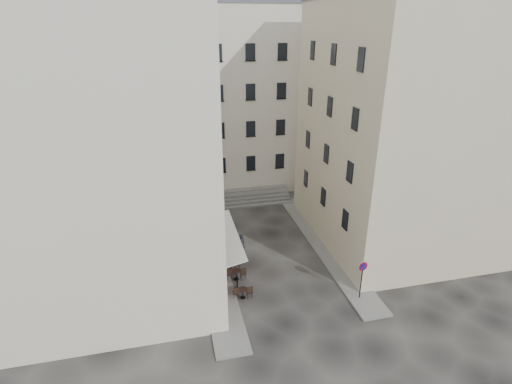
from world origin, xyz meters
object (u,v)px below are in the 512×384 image
object	(u,v)px
bistro_table_a	(243,292)
bistro_table_b	(236,274)
no_parking_sign	(362,273)
pedestrian	(241,245)

from	to	relation	value
bistro_table_a	bistro_table_b	world-z (taller)	bistro_table_b
no_parking_sign	bistro_table_a	xyz separation A→B (m)	(-7.33, 1.82, -1.54)
bistro_table_b	pedestrian	size ratio (longest dim) A/B	0.74
bistro_table_a	no_parking_sign	bearing A→B (deg)	-13.98
bistro_table_b	pedestrian	bearing A→B (deg)	72.52
no_parking_sign	bistro_table_a	bearing A→B (deg)	157.44
pedestrian	no_parking_sign	bearing A→B (deg)	115.20
no_parking_sign	bistro_table_b	world-z (taller)	no_parking_sign
bistro_table_a	pedestrian	size ratio (longest dim) A/B	0.68
bistro_table_a	bistro_table_b	size ratio (longest dim) A/B	0.92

